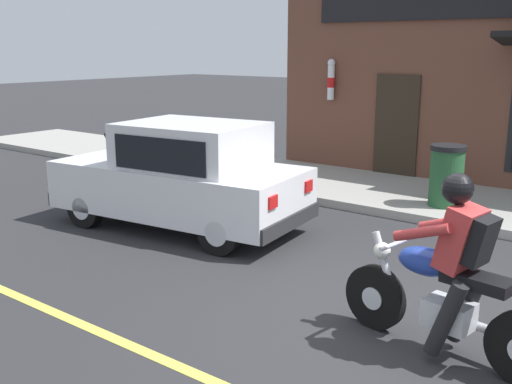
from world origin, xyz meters
The scene contains 7 objects.
ground_plane centered at (0.00, 0.00, 0.00)m, with size 80.00×80.00×0.00m, color #2B2B2D.
sidewalk_curb centered at (4.71, 3.00, 0.07)m, with size 2.60×22.00×0.14m, color #9E9B93.
lane_stripe centered at (-1.80, 3.00, 0.00)m, with size 0.12×19.80×0.01m, color #D1C64C.
motorcycle_with_rider centered at (-0.25, -0.54, 0.68)m, with size 0.65×2.01×1.62m.
car_hatchback centered at (1.13, 3.90, 0.77)m, with size 2.06×3.94×1.57m.
trash_bin centered at (4.19, 1.08, 0.64)m, with size 0.56×0.56×0.98m.
traffic_cone centered at (4.10, 4.53, 0.43)m, with size 0.36×0.36×0.60m.
Camera 1 is at (-5.01, -2.12, 2.61)m, focal length 42.00 mm.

